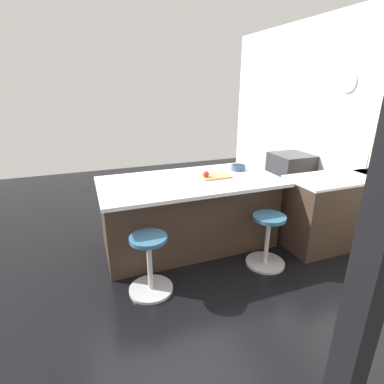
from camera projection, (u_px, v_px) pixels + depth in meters
ground_plane at (172, 242)px, 3.90m from camera, size 7.79×7.79×0.00m
interior_partition_left at (344, 121)px, 4.26m from camera, size 0.15×5.99×2.92m
sink_cabinet at (355, 207)px, 3.84m from camera, size 1.95×0.60×1.18m
oven_range at (289, 179)px, 5.02m from camera, size 0.60×0.61×0.87m
kitchen_island at (189, 213)px, 3.68m from camera, size 2.12×1.08×0.89m
stool_by_window at (267, 242)px, 3.32m from camera, size 0.44×0.44×0.61m
stool_middle at (150, 266)px, 2.88m from camera, size 0.44×0.44×0.61m
cutting_board at (215, 176)px, 3.59m from camera, size 0.36×0.24×0.02m
apple_red at (206, 174)px, 3.52m from camera, size 0.07×0.07×0.07m
fruit_bowl at (238, 167)px, 3.87m from camera, size 0.19×0.19×0.07m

